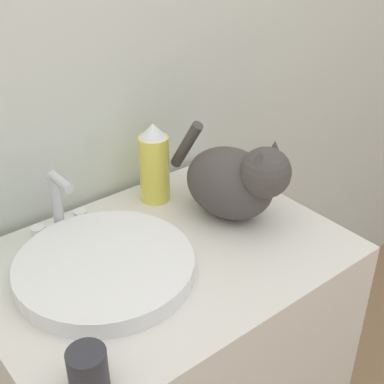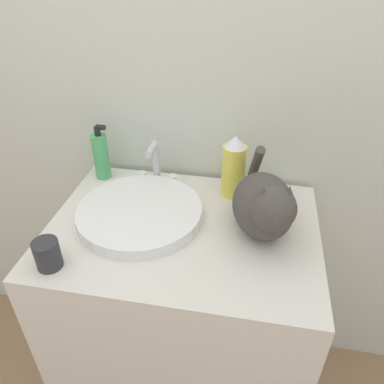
% 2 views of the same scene
% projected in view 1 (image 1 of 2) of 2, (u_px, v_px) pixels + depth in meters
% --- Properties ---
extents(wall_back, '(6.00, 0.05, 2.50)m').
position_uv_depth(wall_back, '(72.00, 57.00, 1.23)').
color(wall_back, silver).
rests_on(wall_back, ground_plane).
extents(sink_basin, '(0.38, 0.38, 0.04)m').
position_uv_depth(sink_basin, '(105.00, 267.00, 1.12)').
color(sink_basin, white).
rests_on(sink_basin, vanity_cabinet).
extents(faucet, '(0.14, 0.10, 0.16)m').
position_uv_depth(faucet, '(59.00, 208.00, 1.23)').
color(faucet, silver).
rests_on(faucet, vanity_cabinet).
extents(cat, '(0.22, 0.34, 0.22)m').
position_uv_depth(cat, '(236.00, 180.00, 1.27)').
color(cat, '#47423D').
rests_on(cat, vanity_cabinet).
extents(spray_bottle, '(0.08, 0.08, 0.21)m').
position_uv_depth(spray_bottle, '(154.00, 163.00, 1.34)').
color(spray_bottle, '#EADB4C').
rests_on(spray_bottle, vanity_cabinet).
extents(cup, '(0.07, 0.07, 0.08)m').
position_uv_depth(cup, '(88.00, 370.00, 0.86)').
color(cup, '#2D2D33').
rests_on(cup, vanity_cabinet).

